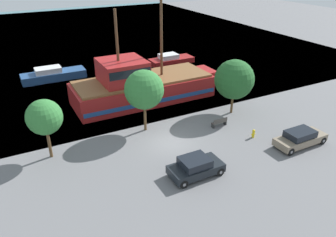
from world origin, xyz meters
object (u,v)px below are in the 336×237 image
moored_boat_dockside (171,60)px  fire_hydrant (253,133)px  parked_car_curb_mid (196,167)px  pirate_ship (141,85)px  parked_car_curb_front (300,138)px  moored_boat_outer (53,75)px  bench_promenade_east (220,122)px

moored_boat_dockside → fire_hydrant: bearing=-99.8°
parked_car_curb_mid → pirate_ship: bearing=81.9°
parked_car_curb_front → parked_car_curb_mid: size_ratio=1.18×
parked_car_curb_front → fire_hydrant: (-2.55, 2.85, -0.29)m
pirate_ship → moored_boat_dockside: (9.33, 10.46, -1.17)m
pirate_ship → moored_boat_outer: 13.58m
pirate_ship → parked_car_curb_front: (7.95, -15.12, -1.02)m
bench_promenade_east → pirate_ship: bearing=113.3°
moored_boat_dockside → parked_car_curb_mid: size_ratio=1.65×
pirate_ship → moored_boat_dockside: size_ratio=2.51×
moored_boat_dockside → parked_car_curb_front: 25.61m
pirate_ship → parked_car_curb_mid: size_ratio=4.15×
parked_car_curb_front → fire_hydrant: size_ratio=6.11×
parked_car_curb_front → moored_boat_dockside: bearing=86.9°
moored_boat_outer → parked_car_curb_front: size_ratio=1.69×
moored_boat_dockside → parked_car_curb_mid: (-11.41, -25.03, 0.17)m
moored_boat_dockside → fire_hydrant: (-3.94, -22.72, -0.13)m
moored_boat_outer → fire_hydrant: bearing=-61.5°
pirate_ship → bench_promenade_east: (3.96, -9.18, -1.29)m
pirate_ship → moored_boat_dockside: pirate_ship is taller
bench_promenade_east → parked_car_curb_front: bearing=-56.1°
parked_car_curb_front → parked_car_curb_mid: parked_car_curb_mid is taller
parked_car_curb_front → pirate_ship: bearing=117.7°
moored_boat_outer → parked_car_curb_mid: 26.44m
pirate_ship → fire_hydrant: 13.46m
moored_boat_dockside → fire_hydrant: size_ratio=8.58×
moored_boat_dockside → parked_car_curb_mid: parked_car_curb_mid is taller
pirate_ship → fire_hydrant: bearing=-66.2°
fire_hydrant → moored_boat_outer: bearing=118.5°
moored_boat_outer → pirate_ship: bearing=-56.8°
parked_car_curb_mid → bench_promenade_east: parked_car_curb_mid is taller
bench_promenade_east → moored_boat_dockside: bearing=74.7°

